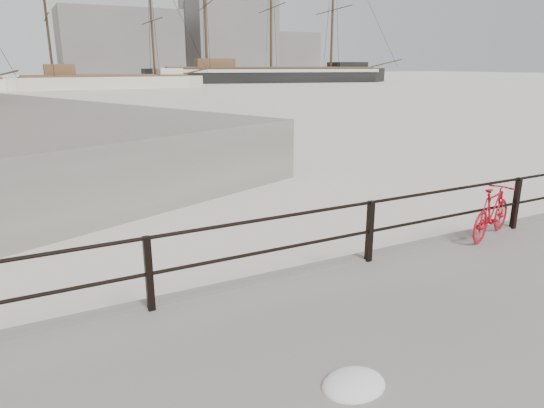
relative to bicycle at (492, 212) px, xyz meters
name	(u,v)px	position (x,y,z in m)	size (l,w,h in m)	color
ground	(503,243)	(0.83, 0.29, -0.83)	(400.00, 400.00, 0.00)	white
guardrail	(516,203)	(0.83, 0.14, 0.02)	(28.00, 0.10, 1.00)	black
bicycle	(492,212)	(0.00, 0.00, 0.00)	(1.59, 0.24, 0.96)	#AF0B19
barque_black	(271,83)	(38.36, 82.43, -0.83)	(55.78, 18.26, 31.86)	black
schooner_mid	(108,88)	(5.30, 72.26, -0.83)	(32.02, 13.55, 22.75)	beige
industrial_west	(120,44)	(20.83, 140.29, 8.17)	(32.00, 18.00, 18.00)	gray
industrial_mid	(229,37)	(55.83, 145.29, 11.17)	(26.00, 20.00, 24.00)	gray
industrial_east	(284,54)	(78.83, 150.29, 6.17)	(20.00, 16.00, 14.00)	gray
smokestack	(183,2)	(42.83, 150.29, 21.17)	(2.80, 2.80, 44.00)	gray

